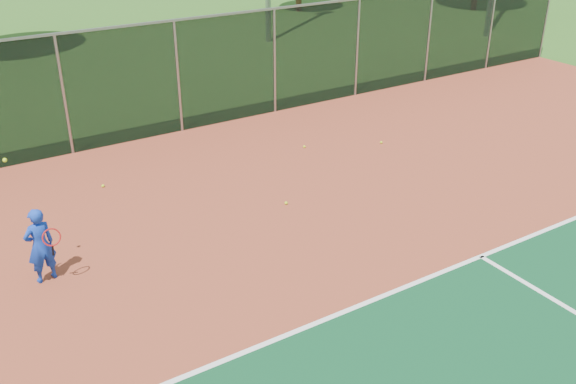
% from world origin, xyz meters
% --- Properties ---
extents(court_apron, '(30.00, 20.00, 0.02)m').
position_xyz_m(court_apron, '(0.00, 2.00, 0.01)').
color(court_apron, '#993F26').
rests_on(court_apron, ground).
extents(fence_back, '(30.00, 0.06, 3.03)m').
position_xyz_m(fence_back, '(0.00, 12.00, 1.56)').
color(fence_back, black).
rests_on(fence_back, court_apron).
extents(tennis_player, '(0.59, 0.62, 2.32)m').
position_xyz_m(tennis_player, '(-4.97, 6.52, 0.72)').
color(tennis_player, '#1339B7').
rests_on(tennis_player, court_apron).
extents(practice_ball_0, '(0.07, 0.07, 0.07)m').
position_xyz_m(practice_ball_0, '(2.16, 9.14, 0.06)').
color(practice_ball_0, '#C1E61A').
rests_on(practice_ball_0, court_apron).
extents(practice_ball_2, '(0.07, 0.07, 0.07)m').
position_xyz_m(practice_ball_2, '(4.03, 8.31, 0.06)').
color(practice_ball_2, '#C1E61A').
rests_on(practice_ball_2, court_apron).
extents(practice_ball_3, '(0.07, 0.07, 0.07)m').
position_xyz_m(practice_ball_3, '(0.07, 6.70, 0.06)').
color(practice_ball_3, '#C1E61A').
rests_on(practice_ball_3, court_apron).
extents(practice_ball_4, '(0.07, 0.07, 0.07)m').
position_xyz_m(practice_ball_4, '(-2.98, 9.62, 0.06)').
color(practice_ball_4, '#C1E61A').
rests_on(practice_ball_4, court_apron).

